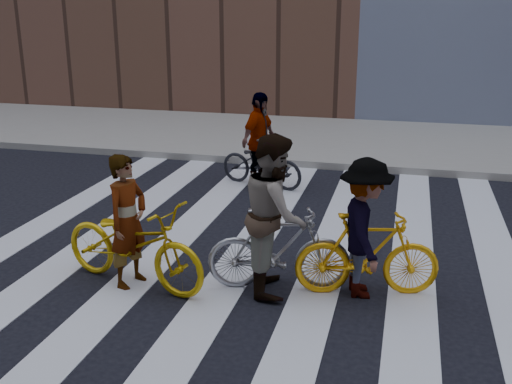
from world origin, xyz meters
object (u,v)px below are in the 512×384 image
at_px(rider_right, 365,228).
at_px(rider_rear, 259,140).
at_px(bike_silver_mid, 279,249).
at_px(bike_yellow_right, 367,254).
at_px(bike_dark_rear, 261,163).
at_px(bike_yellow_left, 133,244).
at_px(rider_mid, 275,214).
at_px(rider_left, 128,221).

height_order(rider_right, rider_rear, rider_rear).
xyz_separation_m(bike_silver_mid, bike_yellow_right, (1.01, 0.12, -0.00)).
bearing_deg(bike_dark_rear, bike_yellow_left, -169.47).
relative_size(bike_yellow_right, rider_mid, 0.89).
height_order(bike_yellow_left, bike_silver_mid, bike_yellow_left).
distance_m(bike_yellow_left, rider_left, 0.28).
bearing_deg(rider_rear, rider_mid, -146.42).
bearing_deg(rider_left, rider_rear, 8.19).
bearing_deg(bike_yellow_left, rider_rear, 8.84).
relative_size(rider_mid, rider_rear, 1.08).
distance_m(bike_yellow_left, bike_dark_rear, 4.38).
xyz_separation_m(bike_silver_mid, bike_dark_rear, (-1.21, 4.04, -0.06)).
bearing_deg(bike_dark_rear, rider_mid, -147.08).
relative_size(bike_silver_mid, rider_rear, 0.96).
height_order(bike_dark_rear, rider_mid, rider_mid).
height_order(bike_yellow_right, rider_left, rider_left).
distance_m(rider_right, rider_rear, 4.51).
bearing_deg(bike_silver_mid, rider_left, 87.70).
bearing_deg(bike_yellow_right, bike_yellow_left, 86.06).
height_order(rider_left, rider_rear, rider_rear).
bearing_deg(rider_right, bike_yellow_right, -103.08).
relative_size(bike_silver_mid, rider_left, 1.04).
relative_size(bike_yellow_right, bike_dark_rear, 0.99).
bearing_deg(rider_right, rider_rear, 16.47).
relative_size(bike_silver_mid, rider_right, 1.03).
bearing_deg(bike_silver_mid, rider_right, -95.84).
bearing_deg(rider_left, bike_silver_mid, -65.04).
distance_m(bike_yellow_right, rider_left, 2.81).
relative_size(rider_left, rider_rear, 0.93).
relative_size(rider_mid, rider_right, 1.15).
bearing_deg(bike_silver_mid, bike_yellow_left, 88.00).
distance_m(bike_yellow_right, rider_rear, 4.55).
bearing_deg(bike_yellow_left, rider_mid, -64.42).
bearing_deg(bike_dark_rear, bike_yellow_right, -133.55).
relative_size(bike_dark_rear, rider_rear, 0.96).
height_order(rider_mid, rider_rear, rider_mid).
relative_size(rider_right, rider_rear, 0.94).
xyz_separation_m(rider_right, rider_rear, (-2.22, 3.92, 0.06)).
bearing_deg(bike_dark_rear, rider_left, -170.12).
relative_size(bike_dark_rear, rider_left, 1.04).
height_order(bike_yellow_left, bike_yellow_right, bike_yellow_left).
relative_size(bike_silver_mid, bike_yellow_right, 1.01).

